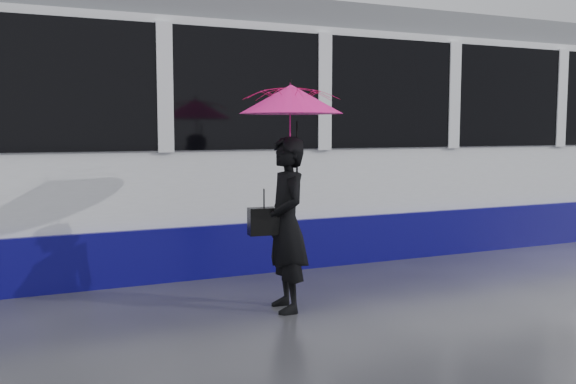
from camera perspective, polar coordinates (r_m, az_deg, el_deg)
name	(u,v)px	position (r m, az deg, el deg)	size (l,w,h in m)	color
ground	(338,294)	(6.90, 4.46, -9.01)	(90.00, 90.00, 0.00)	#28282D
rails	(252,252)	(9.11, -3.19, -5.34)	(34.00, 1.51, 0.02)	#3F3D38
tram	(428,136)	(10.41, 12.33, 4.92)	(26.00, 2.56, 3.35)	white
woman	(286,224)	(6.12, -0.16, -2.89)	(0.61, 0.40, 1.67)	black
umbrella	(291,120)	(6.08, 0.27, 6.46)	(1.08, 1.08, 1.13)	#DA1250
handbag	(264,221)	(6.05, -2.14, -2.61)	(0.31, 0.16, 0.44)	black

